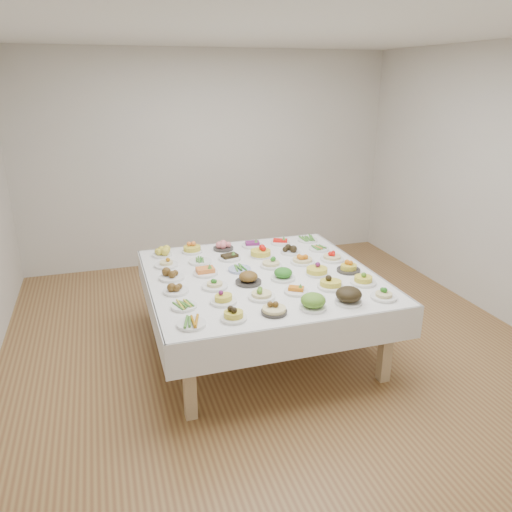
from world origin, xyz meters
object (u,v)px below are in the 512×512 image
object	(u,v)px
dish_0	(191,322)
dish_35	(308,239)
dish_18	(172,274)
display_table	(261,282)

from	to	relation	value
dish_0	dish_35	xyz separation A→B (m)	(1.58, 1.57, -0.00)
dish_18	dish_35	bearing A→B (deg)	22.03
dish_18	dish_35	world-z (taller)	dish_18
display_table	dish_0	bearing A→B (deg)	-134.95
display_table	dish_35	xyz separation A→B (m)	(0.79, 0.79, 0.09)
dish_0	dish_18	xyz separation A→B (m)	(-0.00, 0.93, 0.02)
dish_0	display_table	bearing A→B (deg)	45.05
display_table	dish_35	distance (m)	1.12
dish_18	dish_0	bearing A→B (deg)	-89.91
display_table	dish_18	bearing A→B (deg)	169.32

